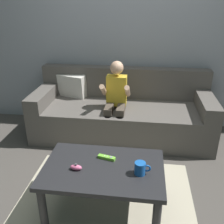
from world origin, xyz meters
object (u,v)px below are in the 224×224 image
couch (121,113)px  coffee_mug (140,168)px  nunchuk_pink (76,167)px  person_seated_on_couch (116,99)px  game_remote_lime_near_edge (107,158)px  coffee_table (103,174)px

couch → coffee_mug: (0.26, -1.33, 0.18)m
nunchuk_pink → person_seated_on_couch: bearing=82.2°
couch → nunchuk_pink: bearing=-98.9°
game_remote_lime_near_edge → coffee_table: bearing=-95.3°
game_remote_lime_near_edge → nunchuk_pink: bearing=-140.8°
coffee_table → nunchuk_pink: size_ratio=9.84×
coffee_table → nunchuk_pink: nunchuk_pink is taller
coffee_table → game_remote_lime_near_edge: bearing=84.7°
nunchuk_pink → coffee_table: bearing=16.8°
person_seated_on_couch → nunchuk_pink: person_seated_on_couch is taller
coffee_table → coffee_mug: coffee_mug is taller
coffee_table → game_remote_lime_near_edge: size_ratio=6.29×
person_seated_on_couch → coffee_table: bearing=-88.2°
game_remote_lime_near_edge → nunchuk_pink: size_ratio=1.56×
nunchuk_pink → couch: bearing=81.1°
coffee_table → coffee_mug: size_ratio=7.71×
coffee_table → coffee_mug: 0.30m
game_remote_lime_near_edge → nunchuk_pink: 0.26m
nunchuk_pink → coffee_mug: bearing=1.6°
game_remote_lime_near_edge → coffee_mug: coffee_mug is taller
couch → game_remote_lime_near_edge: (-0.01, -1.18, 0.15)m
coffee_table → game_remote_lime_near_edge: 0.13m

